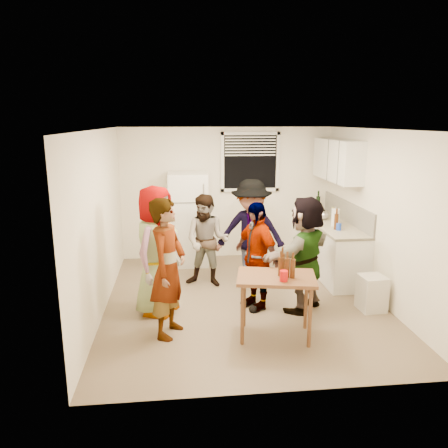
{
  "coord_description": "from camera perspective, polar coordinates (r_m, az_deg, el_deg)",
  "views": [
    {
      "loc": [
        -0.94,
        -5.98,
        2.62
      ],
      "look_at": [
        -0.27,
        0.16,
        1.15
      ],
      "focal_mm": 35.0,
      "sensor_mm": 36.0,
      "label": 1
    }
  ],
  "objects": [
    {
      "name": "guest_stripe",
      "position": [
        5.72,
        -7.06,
        -13.99
      ],
      "size": [
        1.85,
        1.23,
        0.42
      ],
      "primitive_type": "imported",
      "rotation": [
        0.0,
        0.0,
        1.2
      ],
      "color": "#141933",
      "rests_on": "ground"
    },
    {
      "name": "upper_cabinets",
      "position": [
        7.86,
        14.59,
        8.09
      ],
      "size": [
        0.34,
        1.6,
        0.7
      ],
      "primitive_type": "cube",
      "color": "white",
      "rests_on": "room"
    },
    {
      "name": "trash_bin",
      "position": [
        6.56,
        18.75,
        -8.54
      ],
      "size": [
        0.37,
        0.37,
        0.5
      ],
      "primitive_type": "cube",
      "rotation": [
        0.0,
        0.0,
        0.07
      ],
      "color": "beige",
      "rests_on": "ground"
    },
    {
      "name": "serving_table",
      "position": [
        5.66,
        6.63,
        -14.29
      ],
      "size": [
        1.04,
        0.8,
        0.79
      ],
      "primitive_type": null,
      "rotation": [
        0.0,
        0.0,
        -0.2
      ],
      "color": "brown",
      "rests_on": "ground"
    },
    {
      "name": "beer_bottle_table",
      "position": [
        5.32,
        8.2,
        -6.86
      ],
      "size": [
        0.06,
        0.06,
        0.23
      ],
      "primitive_type": "cylinder",
      "color": "#47230C",
      "rests_on": "serving_table"
    },
    {
      "name": "countertop",
      "position": [
        7.8,
        13.74,
        0.12
      ],
      "size": [
        0.64,
        2.22,
        0.04
      ],
      "primitive_type": "cube",
      "color": "#B9AE95",
      "rests_on": "counter_lower"
    },
    {
      "name": "refrigerator",
      "position": [
        8.06,
        -4.71,
        0.67
      ],
      "size": [
        0.7,
        0.7,
        1.7
      ],
      "primitive_type": "cube",
      "color": "white",
      "rests_on": "ground"
    },
    {
      "name": "red_cup",
      "position": [
        5.19,
        7.79,
        -7.39
      ],
      "size": [
        0.1,
        0.1,
        0.13
      ],
      "primitive_type": "cylinder",
      "color": "red",
      "rests_on": "serving_table"
    },
    {
      "name": "window",
      "position": [
        8.34,
        3.44,
        8.09
      ],
      "size": [
        1.12,
        0.1,
        1.06
      ],
      "primitive_type": null,
      "color": "white",
      "rests_on": "room"
    },
    {
      "name": "guest_back_left",
      "position": [
        7.2,
        -2.18,
        -7.96
      ],
      "size": [
        1.16,
        1.65,
        0.57
      ],
      "primitive_type": "imported",
      "rotation": [
        0.0,
        0.0,
        -0.32
      ],
      "color": "#513222",
      "rests_on": "ground"
    },
    {
      "name": "guest_grey",
      "position": [
        6.34,
        -8.55,
        -11.19
      ],
      "size": [
        1.99,
        1.57,
        0.57
      ],
      "primitive_type": "imported",
      "rotation": [
        0.0,
        0.0,
        1.12
      ],
      "color": "gray",
      "rests_on": "ground"
    },
    {
      "name": "blue_cup",
      "position": [
        7.25,
        14.73,
        -0.78
      ],
      "size": [
        0.08,
        0.08,
        0.11
      ],
      "primitive_type": "cylinder",
      "color": "blue",
      "rests_on": "countertop"
    },
    {
      "name": "wine_bottle",
      "position": [
        8.61,
        12.12,
        1.59
      ],
      "size": [
        0.08,
        0.08,
        0.3
      ],
      "primitive_type": "cylinder",
      "color": "black",
      "rests_on": "countertop"
    },
    {
      "name": "counter_lower",
      "position": [
        7.91,
        13.56,
        -3.05
      ],
      "size": [
        0.6,
        2.2,
        0.86
      ],
      "primitive_type": "cube",
      "color": "white",
      "rests_on": "ground"
    },
    {
      "name": "beer_bottle_counter",
      "position": [
        7.28,
        14.39,
        -0.69
      ],
      "size": [
        0.07,
        0.07,
        0.26
      ],
      "primitive_type": "cylinder",
      "color": "#47230C",
      "rests_on": "countertop"
    },
    {
      "name": "picture_frame",
      "position": [
        8.24,
        14.25,
        1.5
      ],
      "size": [
        0.02,
        0.19,
        0.16
      ],
      "primitive_type": "cube",
      "color": "gold",
      "rests_on": "countertop"
    },
    {
      "name": "guest_orange",
      "position": [
        6.45,
        10.22,
        -10.79
      ],
      "size": [
        2.22,
        2.22,
        0.48
      ],
      "primitive_type": "imported",
      "rotation": [
        0.0,
        0.0,
        3.91
      ],
      "color": "#D49149",
      "rests_on": "ground"
    },
    {
      "name": "kettle",
      "position": [
        7.97,
        12.9,
        0.6
      ],
      "size": [
        0.28,
        0.25,
        0.19
      ],
      "primitive_type": null,
      "rotation": [
        0.0,
        0.0,
        -0.32
      ],
      "color": "silver",
      "rests_on": "countertop"
    },
    {
      "name": "room",
      "position": [
        6.6,
        2.53,
        -10.02
      ],
      "size": [
        4.0,
        4.5,
        2.5
      ],
      "primitive_type": null,
      "color": "white",
      "rests_on": "ground"
    },
    {
      "name": "guest_back_right",
      "position": [
        7.29,
        3.44,
        -7.7
      ],
      "size": [
        1.46,
        1.92,
        0.64
      ],
      "primitive_type": "imported",
      "rotation": [
        0.0,
        0.0,
        -0.22
      ],
      "color": "#3E3D42",
      "rests_on": "ground"
    },
    {
      "name": "paper_towel",
      "position": [
        7.55,
        14.27,
        -0.19
      ],
      "size": [
        0.13,
        0.13,
        0.28
      ],
      "primitive_type": "cylinder",
      "color": "white",
      "rests_on": "countertop"
    },
    {
      "name": "guest_black",
      "position": [
        6.42,
        4.08,
        -10.73
      ],
      "size": [
        1.78,
        1.51,
        0.38
      ],
      "primitive_type": "imported",
      "rotation": [
        0.0,
        0.0,
        -1.1
      ],
      "color": "black",
      "rests_on": "ground"
    },
    {
      "name": "backsplash",
      "position": [
        7.86,
        15.78,
        1.59
      ],
      "size": [
        0.03,
        2.2,
        0.36
      ],
      "primitive_type": "cube",
      "color": "#B9B3A9",
      "rests_on": "countertop"
    }
  ]
}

